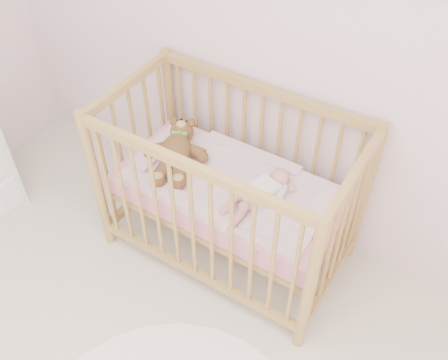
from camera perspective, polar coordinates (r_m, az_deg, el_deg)
The scene contains 6 objects.
wall_back at distance 2.48m, azimuth 8.75°, elevation 17.20°, with size 4.00×0.02×2.70m, color silver.
crib at distance 2.75m, azimuth 0.55°, elevation -1.16°, with size 1.36×0.76×1.00m, color #B08B4A, non-canonical shape.
mattress at distance 2.77m, azimuth 0.55°, elevation -1.38°, with size 1.22×0.62×0.13m, color pink.
blanket at distance 2.71m, azimuth 0.56°, elevation -0.28°, with size 1.10×0.58×0.06m, color pink, non-canonical shape.
baby at distance 2.58m, azimuth 4.29°, elevation -1.09°, with size 0.23×0.48×0.12m, color silver, non-canonical shape.
teddy_bear at distance 2.78m, azimuth -5.54°, elevation 3.30°, with size 0.38×0.54×0.15m, color brown, non-canonical shape.
Camera 1 is at (0.85, -0.05, 2.47)m, focal length 40.00 mm.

